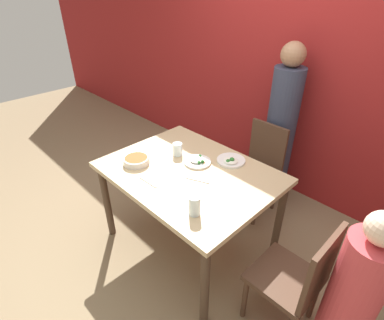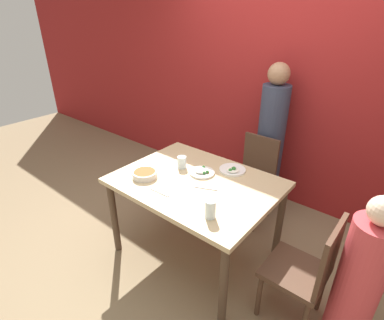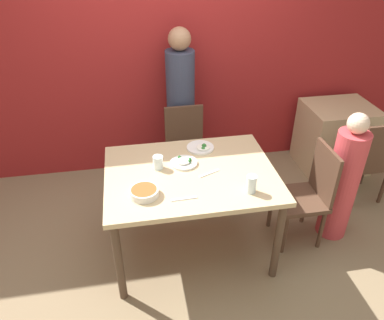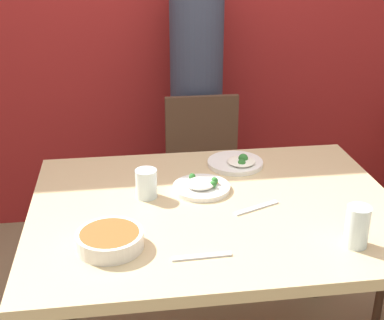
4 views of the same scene
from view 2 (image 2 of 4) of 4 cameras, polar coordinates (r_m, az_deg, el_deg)
ground_plane at (r=2.94m, az=0.67°, el=-17.02°), size 10.00×10.00×0.00m
wall_back at (r=3.40m, az=16.24°, el=14.18°), size 10.00×0.06×2.70m
dining_table at (r=2.51m, az=0.76°, el=-5.61°), size 1.30×0.99×0.78m
chair_adult_spot at (r=3.18m, az=11.60°, el=-3.10°), size 0.40×0.40×0.89m
chair_child_spot at (r=2.27m, az=21.00°, el=-18.89°), size 0.40×0.40×0.89m
person_adult at (r=3.32m, az=14.64°, el=3.16°), size 0.28×0.28×1.59m
person_child at (r=2.20m, az=28.99°, el=-20.20°), size 0.26×0.26×1.18m
bowl_curry at (r=2.53m, az=-9.00°, el=-2.65°), size 0.20×0.20×0.05m
plate_rice_adult at (r=2.62m, az=7.71°, el=-1.85°), size 0.23×0.23×0.06m
plate_rice_child at (r=2.56m, az=1.93°, el=-2.31°), size 0.21×0.21×0.05m
glass_water_tall at (r=2.64m, az=-1.93°, el=-0.42°), size 0.08×0.08×0.11m
glass_water_short at (r=2.03m, az=3.51°, el=-9.32°), size 0.07×0.07×0.13m
fork_steel at (r=2.32m, az=-6.12°, el=-6.13°), size 0.18×0.03×0.01m
spoon_steel at (r=2.36m, az=2.64°, el=-5.37°), size 0.17×0.09×0.01m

